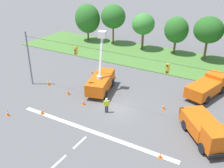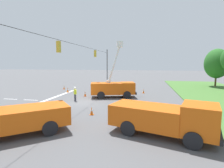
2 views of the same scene
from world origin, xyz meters
name	(u,v)px [view 1 (image 1 of 2)]	position (x,y,z in m)	size (l,w,h in m)	color
ground_plane	(116,109)	(0.00, 0.00, 0.00)	(200.00, 200.00, 0.00)	#565659
grass_verge	(169,60)	(0.00, 18.00, 0.05)	(56.00, 12.00, 0.10)	#477533
lane_markings	(83,139)	(0.00, -6.45, 0.00)	(17.60, 15.25, 0.01)	silver
signal_gantry	(117,74)	(0.02, 0.00, 4.25)	(26.20, 0.33, 7.20)	slate
tree_far_west	(87,19)	(-18.15, 20.67, 4.58)	(5.20, 4.46, 7.44)	brown
tree_west	(113,17)	(-12.81, 21.64, 5.34)	(4.77, 4.52, 7.63)	brown
tree_centre	(143,24)	(-6.32, 21.20, 4.71)	(4.03, 4.40, 6.63)	brown
tree_east	(176,30)	(-0.34, 21.61, 4.31)	(4.15, 3.55, 6.59)	brown
tree_far_east	(209,30)	(5.04, 20.86, 5.12)	(4.69, 4.36, 7.26)	brown
utility_truck_bucket_lift	(101,81)	(-3.88, 2.91, 1.42)	(3.76, 6.41, 7.54)	#D6560F
utility_truck_support_near	(208,86)	(8.08, 8.50, 1.22)	(4.25, 7.02, 2.28)	#D6560F
utility_truck_support_far	(207,129)	(9.90, -0.85, 1.21)	(5.93, 6.38, 2.39)	#D6560F
road_worker	(107,104)	(-0.57, -1.21, 1.00)	(0.52, 0.46, 1.77)	#383842
traffic_cone_foreground_left	(163,106)	(4.59, 2.57, 0.36)	(0.36, 0.36, 0.73)	orange
traffic_cone_foreground_right	(160,155)	(7.16, -5.22, 0.31)	(0.36, 0.36, 0.65)	orange
traffic_cone_mid_left	(68,92)	(-6.87, -0.03, 0.41)	(0.36, 0.36, 0.83)	orange
traffic_cone_mid_right	(83,102)	(-3.79, -1.11, 0.36)	(0.36, 0.36, 0.72)	orange
traffic_cone_near_bucket	(8,113)	(-9.45, -7.14, 0.34)	(0.36, 0.36, 0.70)	orange
traffic_cone_lane_edge_a	(92,72)	(-8.02, 6.94, 0.33)	(0.36, 0.36, 0.67)	orange
traffic_cone_far_left	(42,111)	(-6.46, -5.02, 0.41)	(0.36, 0.36, 0.82)	orange
traffic_cone_far_right	(49,82)	(-10.85, 0.82, 0.40)	(0.36, 0.36, 0.80)	orange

